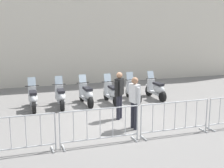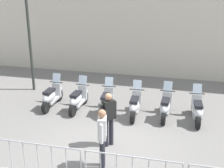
% 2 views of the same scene
% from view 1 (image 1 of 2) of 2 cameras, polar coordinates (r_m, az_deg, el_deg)
% --- Properties ---
extents(ground_plane, '(120.00, 120.00, 0.00)m').
position_cam_1_polar(ground_plane, '(10.98, 0.75, -6.68)').
color(ground_plane, slate).
extents(motorcycle_0, '(0.62, 1.72, 1.24)m').
position_cam_1_polar(motorcycle_0, '(12.48, -14.89, -2.72)').
color(motorcycle_0, black).
rests_on(motorcycle_0, ground).
extents(motorcycle_1, '(0.59, 1.72, 1.24)m').
position_cam_1_polar(motorcycle_1, '(12.56, -9.83, -2.42)').
color(motorcycle_1, black).
rests_on(motorcycle_1, ground).
extents(motorcycle_2, '(0.70, 1.71, 1.24)m').
position_cam_1_polar(motorcycle_2, '(12.82, -4.91, -2.02)').
color(motorcycle_2, black).
rests_on(motorcycle_2, ground).
extents(motorcycle_3, '(0.67, 1.72, 1.24)m').
position_cam_1_polar(motorcycle_3, '(13.02, -0.06, -1.77)').
color(motorcycle_3, black).
rests_on(motorcycle_3, ground).
extents(motorcycle_4, '(0.60, 1.72, 1.24)m').
position_cam_1_polar(motorcycle_4, '(13.53, 4.22, -1.32)').
color(motorcycle_4, black).
rests_on(motorcycle_4, ground).
extents(motorcycle_5, '(0.71, 1.71, 1.24)m').
position_cam_1_polar(motorcycle_5, '(13.97, 8.50, -1.02)').
color(motorcycle_5, black).
rests_on(motorcycle_5, ground).
extents(barrier_segment_0, '(2.31, 0.77, 1.07)m').
position_cam_1_polar(barrier_segment_0, '(8.27, -18.85, -9.48)').
color(barrier_segment_0, '#B2B5B7').
rests_on(barrier_segment_0, ground).
extents(barrier_segment_1, '(2.31, 0.77, 1.07)m').
position_cam_1_polar(barrier_segment_1, '(8.56, -2.29, -8.16)').
color(barrier_segment_1, '#B2B5B7').
rests_on(barrier_segment_1, ground).
extents(barrier_segment_2, '(2.31, 0.77, 1.07)m').
position_cam_1_polar(barrier_segment_2, '(9.48, 11.98, -6.47)').
color(barrier_segment_2, '#B2B5B7').
rests_on(barrier_segment_2, ground).
extents(officer_near_row_end, '(0.33, 0.52, 1.73)m').
position_cam_1_polar(officer_near_row_end, '(9.73, 4.35, -3.05)').
color(officer_near_row_end, '#23232D').
rests_on(officer_near_row_end, ground).
extents(officer_mid_plaza, '(0.38, 0.47, 1.73)m').
position_cam_1_polar(officer_mid_plaza, '(10.74, 1.41, -1.67)').
color(officer_mid_plaza, '#23232D').
rests_on(officer_mid_plaza, ground).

